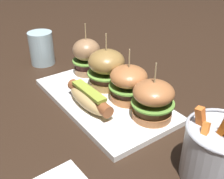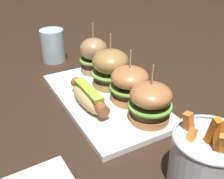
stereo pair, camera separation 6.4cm
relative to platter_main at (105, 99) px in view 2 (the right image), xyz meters
name	(u,v)px [view 2 (the right image)]	position (x,y,z in m)	size (l,w,h in m)	color
ground_plane	(105,101)	(0.00, 0.00, -0.01)	(3.00, 3.00, 0.00)	black
platter_main	(105,99)	(0.00, 0.00, 0.00)	(0.38, 0.21, 0.01)	white
hot_dog	(89,97)	(0.02, -0.05, 0.03)	(0.16, 0.05, 0.05)	tan
slider_far_left	(94,55)	(-0.14, 0.04, 0.06)	(0.08, 0.08, 0.15)	#9C714D
slider_center_left	(111,68)	(-0.05, 0.04, 0.06)	(0.10, 0.10, 0.15)	olive
slider_center_right	(130,84)	(0.04, 0.05, 0.05)	(0.10, 0.10, 0.13)	#B16C3C
slider_far_right	(150,102)	(0.13, 0.04, 0.05)	(0.10, 0.10, 0.13)	#AC683B
fries_bucket	(206,161)	(0.32, 0.02, 0.05)	(0.12, 0.12, 0.15)	#B7BABF
water_glass	(53,45)	(-0.31, -0.03, 0.05)	(0.08, 0.08, 0.11)	silver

